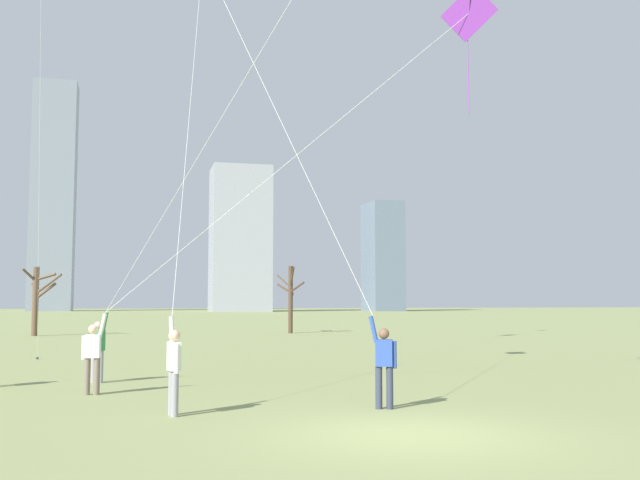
{
  "coord_description": "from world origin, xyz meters",
  "views": [
    {
      "loc": [
        -4.36,
        -11.26,
        2.17
      ],
      "look_at": [
        0.0,
        6.0,
        3.67
      ],
      "focal_mm": 40.66,
      "sensor_mm": 36.0,
      "label": 1
    }
  ],
  "objects_px": {
    "kite_flyer_midfield_right_orange": "(168,226)",
    "kite_flyer_far_back_white": "(186,196)",
    "kite_flyer_foreground_left_purple": "(191,265)",
    "bare_tree_left_of_center": "(290,296)",
    "kite_flyer_foreground_right_pink": "(349,284)",
    "bare_tree_center": "(37,297)"
  },
  "relations": [
    {
      "from": "kite_flyer_midfield_right_orange",
      "to": "kite_flyer_far_back_white",
      "type": "bearing_deg",
      "value": -44.73
    },
    {
      "from": "kite_flyer_foreground_left_purple",
      "to": "bare_tree_left_of_center",
      "type": "relative_size",
      "value": 2.3
    },
    {
      "from": "kite_flyer_foreground_right_pink",
      "to": "kite_flyer_foreground_left_purple",
      "type": "height_order",
      "value": "kite_flyer_foreground_right_pink"
    },
    {
      "from": "kite_flyer_foreground_left_purple",
      "to": "bare_tree_center",
      "type": "distance_m",
      "value": 31.43
    },
    {
      "from": "kite_flyer_midfield_right_orange",
      "to": "kite_flyer_foreground_right_pink",
      "type": "bearing_deg",
      "value": -41.98
    },
    {
      "from": "kite_flyer_midfield_right_orange",
      "to": "bare_tree_center",
      "type": "height_order",
      "value": "kite_flyer_midfield_right_orange"
    },
    {
      "from": "kite_flyer_foreground_right_pink",
      "to": "bare_tree_center",
      "type": "height_order",
      "value": "kite_flyer_foreground_right_pink"
    },
    {
      "from": "kite_flyer_foreground_right_pink",
      "to": "kite_flyer_midfield_right_orange",
      "type": "height_order",
      "value": "kite_flyer_midfield_right_orange"
    },
    {
      "from": "kite_flyer_foreground_right_pink",
      "to": "kite_flyer_far_back_white",
      "type": "bearing_deg",
      "value": 138.38
    },
    {
      "from": "kite_flyer_far_back_white",
      "to": "bare_tree_center",
      "type": "bearing_deg",
      "value": 103.04
    },
    {
      "from": "kite_flyer_foreground_right_pink",
      "to": "kite_flyer_midfield_right_orange",
      "type": "bearing_deg",
      "value": 138.02
    },
    {
      "from": "kite_flyer_foreground_right_pink",
      "to": "kite_flyer_midfield_right_orange",
      "type": "distance_m",
      "value": 5.06
    },
    {
      "from": "kite_flyer_foreground_right_pink",
      "to": "kite_flyer_midfield_right_orange",
      "type": "xyz_separation_m",
      "value": [
        -3.6,
        3.24,
        1.47
      ]
    },
    {
      "from": "kite_flyer_foreground_left_purple",
      "to": "kite_flyer_far_back_white",
      "type": "xyz_separation_m",
      "value": [
        -0.16,
        -0.19,
        1.64
      ]
    },
    {
      "from": "kite_flyer_far_back_white",
      "to": "bare_tree_center",
      "type": "distance_m",
      "value": 31.66
    },
    {
      "from": "kite_flyer_far_back_white",
      "to": "kite_flyer_midfield_right_orange",
      "type": "xyz_separation_m",
      "value": [
        -0.39,
        0.39,
        -0.68
      ]
    },
    {
      "from": "kite_flyer_midfield_right_orange",
      "to": "bare_tree_center",
      "type": "relative_size",
      "value": 3.23
    },
    {
      "from": "bare_tree_center",
      "to": "kite_flyer_far_back_white",
      "type": "bearing_deg",
      "value": -76.96
    },
    {
      "from": "kite_flyer_foreground_right_pink",
      "to": "kite_flyer_far_back_white",
      "type": "distance_m",
      "value": 4.79
    },
    {
      "from": "bare_tree_center",
      "to": "bare_tree_left_of_center",
      "type": "height_order",
      "value": "bare_tree_left_of_center"
    },
    {
      "from": "kite_flyer_far_back_white",
      "to": "bare_tree_left_of_center",
      "type": "distance_m",
      "value": 32.08
    },
    {
      "from": "kite_flyer_foreground_right_pink",
      "to": "kite_flyer_foreground_left_purple",
      "type": "relative_size",
      "value": 1.32
    }
  ]
}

